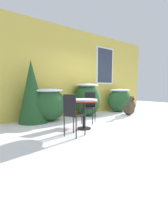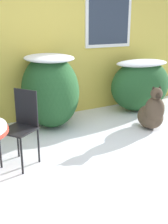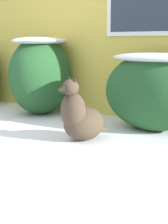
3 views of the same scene
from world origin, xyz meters
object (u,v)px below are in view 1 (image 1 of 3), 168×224
at_px(patio_table, 84,104).
at_px(patio_chair_far_side, 73,113).
at_px(patio_chair_near_table, 89,106).
at_px(dog, 130,108).

relative_size(patio_table, patio_chair_far_side, 0.84).
height_order(patio_chair_near_table, dog, patio_chair_near_table).
bearing_deg(patio_table, patio_chair_near_table, 38.68).
distance_m(patio_table, patio_chair_near_table, 0.83).
bearing_deg(patio_chair_far_side, patio_chair_near_table, -70.20).
xyz_separation_m(patio_chair_far_side, dog, (3.46, 0.97, -0.24)).
xyz_separation_m(patio_table, patio_chair_far_side, (-0.65, -0.38, -0.13)).
relative_size(patio_chair_near_table, dog, 1.24).
bearing_deg(patio_chair_near_table, patio_table, -84.64).
bearing_deg(dog, patio_chair_far_side, -142.74).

